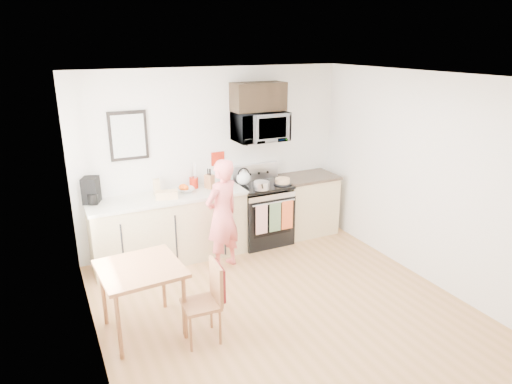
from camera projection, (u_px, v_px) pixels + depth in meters
name	position (u px, v px, depth m)	size (l,w,h in m)	color
floor	(292.00, 317.00, 5.09)	(4.60, 4.60, 0.00)	#9D6E3D
back_wall	(214.00, 159.00, 6.64)	(4.00, 0.04, 2.60)	white
front_wall	(492.00, 329.00, 2.72)	(4.00, 0.04, 2.60)	white
left_wall	(91.00, 245.00, 3.85)	(0.04, 4.60, 2.60)	white
right_wall	(437.00, 183.00, 5.51)	(0.04, 4.60, 2.60)	white
ceiling	(299.00, 78.00, 4.27)	(4.00, 4.60, 0.04)	silver
window	(81.00, 190.00, 4.47)	(0.06, 1.40, 1.50)	silver
cabinet_left	(170.00, 229.00, 6.32)	(2.10, 0.60, 0.90)	tan
countertop_left	(168.00, 197.00, 6.17)	(2.14, 0.64, 0.04)	beige
cabinet_right	(307.00, 205.00, 7.25)	(0.84, 0.60, 0.90)	tan
countertop_right	(308.00, 177.00, 7.10)	(0.88, 0.64, 0.04)	black
range	(263.00, 214.00, 6.90)	(0.76, 0.70, 1.16)	black
microwave	(260.00, 126.00, 6.57)	(0.76, 0.51, 0.42)	silver
upper_cabinet	(258.00, 97.00, 6.48)	(0.76, 0.35, 0.40)	black
wall_art	(128.00, 136.00, 5.98)	(0.50, 0.04, 0.65)	black
wall_trivet	(218.00, 159.00, 6.65)	(0.20, 0.02, 0.20)	#A91F0E
person	(222.00, 215.00, 5.99)	(0.55, 0.36, 1.51)	#DE3D40
dining_table	(141.00, 275.00, 4.65)	(0.80, 0.80, 0.75)	brown
chair	(212.00, 290.00, 4.59)	(0.41, 0.38, 0.84)	brown
knife_block	(210.00, 182.00, 6.46)	(0.09, 0.13, 0.20)	brown
utensil_crock	(194.00, 178.00, 6.45)	(0.13, 0.13, 0.38)	#A91F0E
fruit_bowl	(186.00, 189.00, 6.32)	(0.25, 0.25, 0.11)	white
milk_carton	(157.00, 187.00, 6.17)	(0.08, 0.08, 0.22)	tan
coffee_maker	(91.00, 191.00, 5.86)	(0.26, 0.31, 0.34)	black
bread_bag	(167.00, 195.00, 6.05)	(0.29, 0.13, 0.11)	tan
cake	(282.00, 181.00, 6.71)	(0.26, 0.26, 0.09)	black
kettle	(243.00, 178.00, 6.65)	(0.21, 0.21, 0.26)	white
pot	(261.00, 185.00, 6.48)	(0.23, 0.36, 0.11)	silver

